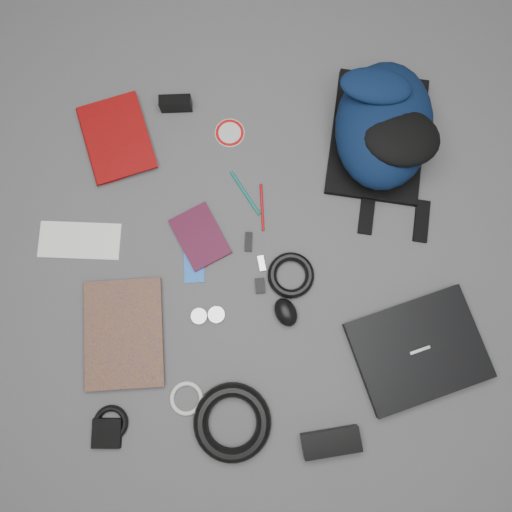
{
  "coord_description": "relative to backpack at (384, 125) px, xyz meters",
  "views": [
    {
      "loc": [
        -0.04,
        -0.23,
        1.35
      ],
      "look_at": [
        0.0,
        0.0,
        0.02
      ],
      "focal_mm": 35.0,
      "sensor_mm": 36.0,
      "label": 1
    }
  ],
  "objects": [
    {
      "name": "ground",
      "position": [
        -0.4,
        -0.29,
        -0.09
      ],
      "size": [
        4.0,
        4.0,
        0.0
      ],
      "primitive_type": "plane",
      "color": "#4F4F51",
      "rests_on": "ground"
    },
    {
      "name": "backpack",
      "position": [
        0.0,
        0.0,
        0.0
      ],
      "size": [
        0.39,
        0.47,
        0.17
      ],
      "primitive_type": null,
      "rotation": [
        0.0,
        0.0,
        -0.31
      ],
      "color": "black",
      "rests_on": "ground"
    },
    {
      "name": "laptop",
      "position": [
        -0.02,
        -0.61,
        -0.07
      ],
      "size": [
        0.37,
        0.31,
        0.03
      ],
      "primitive_type": "cube",
      "rotation": [
        0.0,
        0.0,
        0.17
      ],
      "color": "black",
      "rests_on": "ground"
    },
    {
      "name": "textbook_red",
      "position": [
        -0.82,
        0.1,
        -0.07
      ],
      "size": [
        0.21,
        0.26,
        0.03
      ],
      "primitive_type": "imported",
      "rotation": [
        0.0,
        0.0,
        0.15
      ],
      "color": "maroon",
      "rests_on": "ground"
    },
    {
      "name": "comic_book",
      "position": [
        -0.88,
        -0.43,
        -0.07
      ],
      "size": [
        0.24,
        0.31,
        0.02
      ],
      "primitive_type": "imported",
      "rotation": [
        0.0,
        0.0,
        -0.09
      ],
      "color": "#BF660D",
      "rests_on": "ground"
    },
    {
      "name": "envelope",
      "position": [
        -0.87,
        -0.16,
        -0.08
      ],
      "size": [
        0.24,
        0.14,
        0.0
      ],
      "primitive_type": "cube",
      "rotation": [
        0.0,
        0.0,
        -0.2
      ],
      "color": "white",
      "rests_on": "ground"
    },
    {
      "name": "dvd_case",
      "position": [
        -0.54,
        -0.21,
        -0.08
      ],
      "size": [
        0.16,
        0.19,
        0.01
      ],
      "primitive_type": "cube",
      "rotation": [
        0.0,
        0.0,
        0.33
      ],
      "color": "#380A1D",
      "rests_on": "ground"
    },
    {
      "name": "compact_camera",
      "position": [
        -0.55,
        0.18,
        -0.06
      ],
      "size": [
        0.09,
        0.04,
        0.05
      ],
      "primitive_type": "cube",
      "rotation": [
        0.0,
        0.0,
        -0.12
      ],
      "color": "black",
      "rests_on": "ground"
    },
    {
      "name": "sticker_disc",
      "position": [
        -0.41,
        0.08,
        -0.08
      ],
      "size": [
        0.1,
        0.1,
        0.0
      ],
      "primitive_type": "cylinder",
      "rotation": [
        0.0,
        0.0,
        -0.13
      ],
      "color": "silver",
      "rests_on": "ground"
    },
    {
      "name": "pen_teal",
      "position": [
        -0.4,
        -0.1,
        -0.08
      ],
      "size": [
        0.07,
        0.14,
        0.01
      ],
      "primitive_type": "cylinder",
      "rotation": [
        1.57,
        0.0,
        0.41
      ],
      "color": "#0C6D61",
      "rests_on": "ground"
    },
    {
      "name": "pen_red",
      "position": [
        -0.36,
        -0.15,
        -0.08
      ],
      "size": [
        0.02,
        0.14,
        0.01
      ],
      "primitive_type": "cylinder",
      "rotation": [
        1.57,
        0.0,
        -0.11
      ],
      "color": "#A60C0E",
      "rests_on": "ground"
    },
    {
      "name": "id_badge",
      "position": [
        -0.57,
        -0.29,
        -0.08
      ],
      "size": [
        0.06,
        0.09,
        0.0
      ],
      "primitive_type": "cube",
      "rotation": [
        0.0,
        0.0,
        -0.12
      ],
      "color": "blue",
      "rests_on": "ground"
    },
    {
      "name": "usb_black",
      "position": [
        -0.41,
        -0.24,
        -0.08
      ],
      "size": [
        0.03,
        0.06,
        0.01
      ],
      "primitive_type": "cube",
      "rotation": [
        0.0,
        0.0,
        -0.2
      ],
      "color": "black",
      "rests_on": "ground"
    },
    {
      "name": "usb_silver",
      "position": [
        -0.39,
        -0.31,
        -0.08
      ],
      "size": [
        0.02,
        0.04,
        0.01
      ],
      "primitive_type": "cube",
      "rotation": [
        0.0,
        0.0,
        0.03
      ],
      "color": "silver",
      "rests_on": "ground"
    },
    {
      "name": "key_fob",
      "position": [
        -0.4,
        -0.37,
        -0.08
      ],
      "size": [
        0.03,
        0.04,
        0.01
      ],
      "primitive_type": "cube",
      "rotation": [
        0.0,
        0.0,
        -0.09
      ],
      "color": "black",
      "rests_on": "ground"
    },
    {
      "name": "mouse",
      "position": [
        -0.34,
        -0.45,
        -0.06
      ],
      "size": [
        0.08,
        0.09,
        0.04
      ],
      "primitive_type": "ellipsoid",
      "rotation": [
        0.0,
        0.0,
        0.29
      ],
      "color": "black",
      "rests_on": "ground"
    },
    {
      "name": "headphone_left",
      "position": [
        -0.58,
        -0.42,
        -0.08
      ],
      "size": [
        0.06,
        0.06,
        0.01
      ],
      "primitive_type": "cylinder",
      "rotation": [
        0.0,
        0.0,
        0.35
      ],
      "color": "#A7A7A9",
      "rests_on": "ground"
    },
    {
      "name": "headphone_right",
      "position": [
        -0.53,
        -0.43,
        -0.08
      ],
      "size": [
        0.05,
        0.05,
        0.01
      ],
      "primitive_type": "cylinder",
      "rotation": [
        0.0,
        0.0,
        0.18
      ],
      "color": "#ACACAE",
      "rests_on": "ground"
    },
    {
      "name": "cable_coil",
      "position": [
        -0.31,
        -0.35,
        -0.07
      ],
      "size": [
        0.14,
        0.14,
        0.02
      ],
      "primitive_type": "torus",
      "rotation": [
        0.0,
        0.0,
        0.11
      ],
      "color": "black",
      "rests_on": "ground"
    },
    {
      "name": "power_brick",
      "position": [
        -0.29,
        -0.8,
        -0.07
      ],
      "size": [
        0.15,
        0.06,
        0.04
      ],
      "primitive_type": "cube",
      "rotation": [
        0.0,
        0.0,
        -0.0
      ],
      "color": "black",
      "rests_on": "ground"
    },
    {
      "name": "power_cord_coil",
      "position": [
        -0.53,
        -0.71,
        -0.07
      ],
      "size": [
        0.21,
        0.21,
        0.04
      ],
      "primitive_type": "torus",
      "rotation": [
        0.0,
        0.0,
        -0.04
      ],
      "color": "black",
      "rests_on": "ground"
    },
    {
      "name": "pouch",
      "position": [
        -0.85,
        -0.68,
        -0.08
      ],
      "size": [
        0.09,
        0.09,
        0.02
      ],
      "primitive_type": "cube",
      "rotation": [
        0.0,
        0.0,
        -0.17
      ],
      "color": "black",
      "rests_on": "ground"
    },
    {
      "name": "earbud_coil",
      "position": [
        -0.84,
        -0.66,
        -0.08
      ],
      "size": [
        0.1,
        0.1,
        0.02
      ],
      "primitive_type": "torus",
      "rotation": [
        0.0,
        0.0,
        -0.04
      ],
      "color": "black",
      "rests_on": "ground"
    },
    {
      "name": "white_cable_coil",
      "position": [
        -0.64,
        -0.63,
        -0.08
      ],
      "size": [
        0.1,
        0.1,
        0.01
      ],
      "primitive_type": "torus",
      "rotation": [
        0.0,
        0.0,
        0.14
      ],
      "color": "silver",
      "rests_on": "ground"
    }
  ]
}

